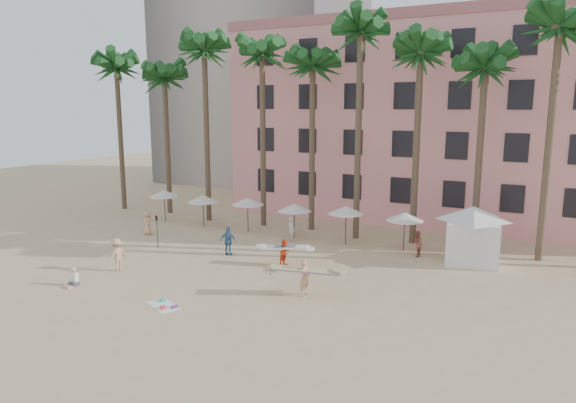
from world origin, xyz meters
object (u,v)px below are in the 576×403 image
at_px(pink_hotel, 447,123).
at_px(carrier_white, 285,251).
at_px(cabana, 473,229).
at_px(carrier_yellow, 305,275).

distance_m(pink_hotel, carrier_white, 21.66).
distance_m(cabana, carrier_yellow, 11.85).
bearing_deg(carrier_yellow, pink_hotel, 84.26).
height_order(carrier_yellow, carrier_white, carrier_yellow).
distance_m(pink_hotel, cabana, 15.74).
xyz_separation_m(pink_hotel, carrier_yellow, (-2.38, -23.67, -6.93)).
xyz_separation_m(pink_hotel, cabana, (4.30, -13.93, -5.93)).
xyz_separation_m(cabana, carrier_yellow, (-6.67, -9.74, -0.99)).
relative_size(cabana, carrier_yellow, 1.50).
height_order(pink_hotel, carrier_yellow, pink_hotel).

